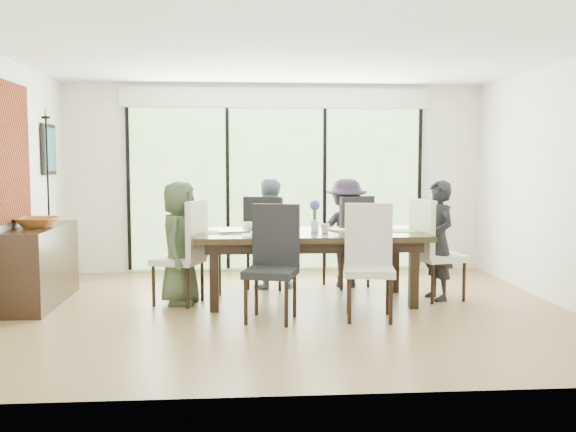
{
  "coord_description": "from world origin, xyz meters",
  "views": [
    {
      "loc": [
        -0.53,
        -6.76,
        1.62
      ],
      "look_at": [
        0.0,
        0.25,
        1.0
      ],
      "focal_mm": 40.0,
      "sensor_mm": 36.0,
      "label": 1
    }
  ],
  "objects": [
    {
      "name": "floor",
      "position": [
        0.0,
        0.0,
        -0.01
      ],
      "size": [
        6.0,
        5.0,
        0.01
      ],
      "primitive_type": "cube",
      "color": "brown",
      "rests_on": "ground"
    },
    {
      "name": "ceiling",
      "position": [
        0.0,
        0.0,
        2.71
      ],
      "size": [
        6.0,
        5.0,
        0.01
      ],
      "primitive_type": "cube",
      "color": "white",
      "rests_on": "wall_back"
    },
    {
      "name": "wall_back",
      "position": [
        0.0,
        2.51,
        1.35
      ],
      "size": [
        6.0,
        0.02,
        2.7
      ],
      "primitive_type": "cube",
      "color": "silver",
      "rests_on": "floor"
    },
    {
      "name": "wall_front",
      "position": [
        0.0,
        -2.51,
        1.35
      ],
      "size": [
        6.0,
        0.02,
        2.7
      ],
      "primitive_type": "cube",
      "color": "silver",
      "rests_on": "floor"
    },
    {
      "name": "wall_right",
      "position": [
        3.01,
        0.0,
        1.35
      ],
      "size": [
        0.02,
        5.0,
        2.7
      ],
      "primitive_type": "cube",
      "color": "white",
      "rests_on": "floor"
    },
    {
      "name": "glass_doors",
      "position": [
        0.0,
        2.47,
        1.2
      ],
      "size": [
        4.2,
        0.02,
        2.3
      ],
      "primitive_type": "cube",
      "color": "#598C3F",
      "rests_on": "wall_back"
    },
    {
      "name": "blinds_header",
      "position": [
        0.0,
        2.46,
        2.5
      ],
      "size": [
        4.4,
        0.06,
        0.28
      ],
      "primitive_type": "cube",
      "color": "white",
      "rests_on": "wall_back"
    },
    {
      "name": "mullion_a",
      "position": [
        -2.1,
        2.46,
        1.2
      ],
      "size": [
        0.05,
        0.04,
        2.3
      ],
      "primitive_type": "cube",
      "color": "black",
      "rests_on": "wall_back"
    },
    {
      "name": "mullion_b",
      "position": [
        -0.7,
        2.46,
        1.2
      ],
      "size": [
        0.05,
        0.04,
        2.3
      ],
      "primitive_type": "cube",
      "color": "black",
      "rests_on": "wall_back"
    },
    {
      "name": "mullion_c",
      "position": [
        0.7,
        2.46,
        1.2
      ],
      "size": [
        0.05,
        0.04,
        2.3
      ],
      "primitive_type": "cube",
      "color": "black",
      "rests_on": "wall_back"
    },
    {
      "name": "mullion_d",
      "position": [
        2.1,
        2.46,
        1.2
      ],
      "size": [
        0.05,
        0.04,
        2.3
      ],
      "primitive_type": "cube",
      "color": "black",
      "rests_on": "wall_back"
    },
    {
      "name": "deck",
      "position": [
        0.0,
        3.4,
        -0.05
      ],
      "size": [
        6.0,
        1.8,
        0.1
      ],
      "primitive_type": "cube",
      "color": "brown",
      "rests_on": "ground"
    },
    {
      "name": "rail_top",
      "position": [
        0.0,
        4.2,
        0.55
      ],
      "size": [
        6.0,
        0.08,
        0.06
      ],
      "primitive_type": "cube",
      "color": "#503122",
      "rests_on": "deck"
    },
    {
      "name": "foliage_left",
      "position": [
        -1.8,
        5.2,
        1.44
      ],
      "size": [
        3.2,
        3.2,
        3.2
      ],
      "primitive_type": "sphere",
      "color": "#14380F",
      "rests_on": "ground"
    },
    {
      "name": "foliage_mid",
      "position": [
        0.4,
        5.8,
        1.8
      ],
      "size": [
        4.0,
        4.0,
        4.0
      ],
      "primitive_type": "sphere",
      "color": "#14380F",
      "rests_on": "ground"
    },
    {
      "name": "foliage_right",
      "position": [
        2.2,
        5.0,
        1.26
      ],
      "size": [
        2.8,
        2.8,
        2.8
      ],
      "primitive_type": "sphere",
      "color": "#14380F",
      "rests_on": "ground"
    },
    {
      "name": "foliage_far",
      "position": [
        -0.6,
        6.5,
        1.62
      ],
      "size": [
        3.6,
        3.6,
        3.6
      ],
      "primitive_type": "sphere",
      "color": "#14380F",
      "rests_on": "ground"
    },
    {
      "name": "table_top",
      "position": [
        0.27,
        0.43,
        0.77
      ],
      "size": [
        2.57,
        1.18,
        0.06
      ],
      "primitive_type": "cube",
      "color": "black",
      "rests_on": "floor"
    },
    {
      "name": "table_apron",
      "position": [
        0.27,
        0.43,
        0.67
      ],
      "size": [
        2.35,
        0.96,
        0.11
      ],
      "primitive_type": "cube",
      "color": "black",
      "rests_on": "floor"
    },
    {
      "name": "table_leg_fl",
      "position": [
        -0.81,
        0.0,
        0.37
      ],
      "size": [
        0.1,
        0.1,
        0.74
      ],
      "primitive_type": "cube",
      "color": "black",
      "rests_on": "floor"
    },
    {
      "name": "table_leg_fr",
      "position": [
        1.35,
        0.0,
        0.37
      ],
      "size": [
        0.1,
        0.1,
        0.74
      ],
      "primitive_type": "cube",
      "color": "black",
      "rests_on": "floor"
    },
    {
      "name": "table_leg_bl",
      "position": [
        -0.81,
        0.86,
        0.37
      ],
      "size": [
        0.1,
        0.1,
        0.74
      ],
      "primitive_type": "cube",
      "color": "black",
      "rests_on": "floor"
    },
    {
      "name": "table_leg_br",
      "position": [
        1.35,
        0.86,
        0.37
      ],
      "size": [
        0.1,
        0.1,
        0.74
      ],
      "primitive_type": "cube",
      "color": "black",
      "rests_on": "floor"
    },
    {
      "name": "chair_left_end",
      "position": [
        -1.23,
        0.43,
        0.59
      ],
      "size": [
        0.63,
        0.63,
        1.18
      ],
      "primitive_type": null,
      "rotation": [
        0.0,
        0.0,
        -1.92
      ],
      "color": "silver",
      "rests_on": "floor"
    },
    {
      "name": "chair_right_end",
      "position": [
        1.77,
        0.43,
        0.59
      ],
      "size": [
        0.59,
        0.59,
        1.18
      ],
      "primitive_type": null,
      "rotation": [
        0.0,
        0.0,
        1.8
      ],
      "color": "silver",
      "rests_on": "floor"
    },
    {
      "name": "chair_far_left",
      "position": [
        -0.18,
        1.28,
        0.59
      ],
      "size": [
        0.62,
        0.62,
        1.18
      ],
      "primitive_type": null,
      "rotation": [
        0.0,
        0.0,
        2.84
      ],
      "color": "black",
      "rests_on": "floor"
    },
    {
      "name": "chair_far_right",
      "position": [
        0.82,
        1.28,
        0.59
      ],
      "size": [
        0.65,
        0.65,
        1.18
      ],
      "primitive_type": null,
      "rotation": [
        0.0,
        0.0,
        3.58
      ],
      "color": "black",
      "rests_on": "floor"
    },
    {
      "name": "chair_near_left",
      "position": [
        -0.23,
        -0.44,
        0.59
      ],
      "size": [
        0.61,
        0.61,
        1.18
      ],
      "primitive_type": null,
      "rotation": [
        0.0,
        0.0,
        -0.29
      ],
      "color": "black",
      "rests_on": "floor"
    },
    {
      "name": "chair_near_right",
      "position": [
        0.77,
        -0.44,
        0.59
      ],
      "size": [
        0.56,
        0.56,
        1.18
      ],
      "primitive_type": null,
      "rotation": [
        0.0,
        0.0,
        -0.15
      ],
      "color": "beige",
      "rests_on": "floor"
    },
    {
      "name": "person_left_end",
      "position": [
        -1.21,
        0.43,
        0.69
      ],
      "size": [
        0.52,
        0.71,
        1.38
      ],
      "primitive_type": "imported",
      "rotation": [
        0.0,
        0.0,
        1.37
      ],
      "color": "#3A4931",
      "rests_on": "floor"
    },
    {
      "name": "person_right_end",
      "position": [
        1.75,
        0.43,
        0.69
      ],
      "size": [
        0.55,
        0.72,
        1.38
      ],
      "primitive_type": "imported",
      "rotation": [
        0.0,
        0.0,
        -1.33
      ],
      "color": "black",
      "rests_on": "floor"
    },
    {
      "name": "person_far_left",
      "position": [
        -0.18,
        1.26,
        0.69
      ],
      "size": [
        0.69,
        0.49,
        1.38
      ],
      "primitive_type": "imported",
      "rotation": [
        0.0,
        0.0,
        3.28
      ],
      "color": "slate",
      "rests_on": "floor"
    },
    {
      "name": "person_far_right",
      "position": [
        0.82,
        1.26,
        0.69
      ],
      "size": [
        0.68,
        0.47,
        1.38
      ],
      "primitive_type": "imported",
      "rotation": [
        0.0,
        0.0,
        3.03
      ],
      "color": "#261E2D",
      "rests_on": "floor"
    },
    {
      "name": "placemat_left",
      "position": [
        -0.68,
        0.43,
        0.81
      ],
      "size": [
        0.47,
        0.34,
        0.01
      ],
      "primitive_type": "cube",
      "color": "#6B9F39",
      "rests_on": "table_top"
    },
    {
      "name": "placemat_right",
      "position": [
        1.22,
        0.43,
        0.81
      ],
      "size": [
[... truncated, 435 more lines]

